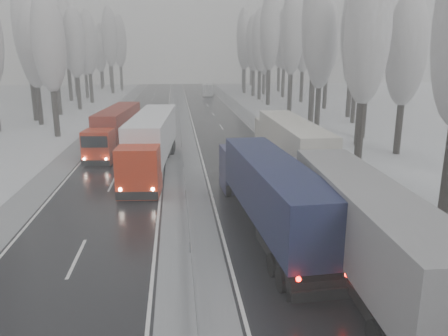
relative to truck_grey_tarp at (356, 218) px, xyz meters
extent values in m
cube|color=black|center=(-1.64, 20.55, -2.43)|extent=(7.50, 200.00, 0.03)
cube|color=black|center=(-12.14, 20.55, -2.43)|extent=(7.50, 200.00, 0.03)
cube|color=#919498|center=(-6.89, 20.55, -2.43)|extent=(3.00, 200.00, 0.04)
cube|color=#919498|center=(3.31, 20.55, -2.43)|extent=(2.40, 200.00, 0.04)
cube|color=#919498|center=(-17.09, 20.55, -2.43)|extent=(2.40, 200.00, 0.04)
cube|color=slate|center=(-6.89, 20.55, -1.85)|extent=(0.06, 200.00, 0.32)
cube|color=slate|center=(-6.89, 18.55, -2.15)|extent=(0.12, 0.12, 0.60)
cube|color=slate|center=(-6.89, 50.55, -2.15)|extent=(0.12, 0.12, 0.60)
cylinder|color=black|center=(7.62, 17.58, 0.36)|extent=(0.68, 0.68, 5.62)
ellipsoid|color=#979491|center=(7.62, 17.58, 8.39)|extent=(3.60, 3.60, 11.48)
cylinder|color=black|center=(13.13, 21.58, 0.02)|extent=(0.64, 0.64, 4.94)
ellipsoid|color=#979491|center=(13.13, 21.58, 7.08)|extent=(3.60, 3.60, 10.09)
cylinder|color=black|center=(11.01, 25.71, 0.21)|extent=(0.66, 0.66, 5.32)
ellipsoid|color=#979491|center=(11.01, 25.71, 7.82)|extent=(3.60, 3.60, 10.88)
cylinder|color=black|center=(13.24, 29.71, 0.71)|extent=(0.72, 0.72, 6.31)
ellipsoid|color=#979491|center=(13.24, 29.71, 9.72)|extent=(3.60, 3.60, 12.90)
cylinder|color=black|center=(10.14, 36.15, 0.24)|extent=(0.67, 0.67, 5.38)
ellipsoid|color=#979491|center=(10.14, 36.15, 7.92)|extent=(3.60, 3.60, 10.98)
cylinder|color=black|center=(16.42, 40.15, -0.15)|extent=(0.62, 0.62, 4.59)
ellipsoid|color=#979491|center=(16.42, 40.15, 6.41)|extent=(3.60, 3.60, 9.39)
cylinder|color=black|center=(11.01, 41.57, 1.02)|extent=(0.76, 0.76, 6.95)
ellipsoid|color=#979491|center=(11.01, 41.57, 10.95)|extent=(3.60, 3.60, 14.19)
cylinder|color=black|center=(17.93, 45.57, 0.85)|extent=(0.74, 0.74, 6.59)
ellipsoid|color=#979491|center=(17.93, 45.57, 10.26)|extent=(3.60, 3.60, 13.46)
cylinder|color=black|center=(10.68, 51.82, 0.73)|extent=(0.72, 0.72, 6.37)
ellipsoid|color=#979491|center=(10.68, 51.82, 9.83)|extent=(3.60, 3.60, 13.01)
cylinder|color=black|center=(17.83, 55.82, 0.54)|extent=(0.70, 0.70, 5.97)
ellipsoid|color=#979491|center=(17.83, 55.82, 9.07)|extent=(3.60, 3.60, 12.20)
cylinder|color=black|center=(9.45, 62.50, 0.88)|extent=(0.74, 0.74, 6.65)
ellipsoid|color=#979491|center=(9.45, 62.50, 10.38)|extent=(3.60, 3.60, 13.59)
cylinder|color=black|center=(16.83, 66.50, 0.62)|extent=(0.71, 0.71, 6.14)
ellipsoid|color=#979491|center=(16.83, 66.50, 9.39)|extent=(3.60, 3.60, 12.54)
cylinder|color=black|center=(9.68, 72.25, 0.58)|extent=(0.71, 0.71, 6.05)
ellipsoid|color=#979491|center=(9.68, 72.25, 9.23)|extent=(3.60, 3.60, 12.37)
cylinder|color=black|center=(15.59, 76.25, 0.70)|extent=(0.72, 0.72, 6.30)
ellipsoid|color=#979491|center=(15.59, 76.25, 9.70)|extent=(3.60, 3.60, 12.87)
cylinder|color=black|center=(9.74, 79.76, 0.49)|extent=(0.70, 0.70, 5.88)
ellipsoid|color=#979491|center=(9.74, 79.76, 8.88)|extent=(3.60, 3.60, 12.00)
cylinder|color=black|center=(12.88, 83.76, -0.02)|extent=(0.64, 0.64, 4.86)
ellipsoid|color=#979491|center=(12.88, 83.76, 6.92)|extent=(3.60, 3.60, 9.92)
cylinder|color=black|center=(8.85, 86.86, 0.54)|extent=(0.70, 0.70, 5.98)
ellipsoid|color=#979491|center=(8.85, 86.86, 9.08)|extent=(3.60, 3.60, 12.21)
cylinder|color=black|center=(18.06, 90.86, 0.64)|extent=(0.71, 0.71, 6.19)
ellipsoid|color=#979491|center=(18.06, 90.86, 9.48)|extent=(3.60, 3.60, 12.64)
cylinder|color=black|center=(10.15, 96.71, 0.98)|extent=(0.75, 0.75, 6.86)
ellipsoid|color=#979491|center=(10.15, 96.71, 10.78)|extent=(3.60, 3.60, 14.01)
cylinder|color=black|center=(17.13, 100.71, 0.32)|extent=(0.68, 0.68, 5.55)
ellipsoid|color=#979491|center=(17.13, 100.71, 8.25)|extent=(3.60, 3.60, 11.33)
cylinder|color=black|center=(11.85, 107.27, 0.60)|extent=(0.71, 0.71, 6.09)
ellipsoid|color=#979491|center=(11.85, 107.27, 9.30)|extent=(3.60, 3.60, 12.45)
cylinder|color=black|center=(14.66, 111.27, 0.29)|extent=(0.67, 0.67, 5.49)
ellipsoid|color=#979491|center=(14.66, 111.27, 8.13)|extent=(3.60, 3.60, 11.21)
cylinder|color=black|center=(-20.83, 34.27, 0.27)|extent=(0.67, 0.67, 5.44)
ellipsoid|color=#979491|center=(-20.83, 34.27, 8.04)|extent=(3.60, 3.60, 11.11)
cylinder|color=black|center=(-25.15, 43.26, 0.16)|extent=(0.66, 0.66, 5.23)
ellipsoid|color=#979491|center=(-25.15, 43.26, 7.63)|extent=(3.60, 3.60, 10.68)
cylinder|color=black|center=(-26.94, 47.26, 0.85)|extent=(0.74, 0.74, 6.60)
ellipsoid|color=#979491|center=(-26.94, 47.26, 10.29)|extent=(3.60, 3.60, 13.49)
cylinder|color=black|center=(-25.04, 52.89, 0.13)|extent=(0.65, 0.65, 5.16)
ellipsoid|color=#979491|center=(-25.04, 52.89, 7.50)|extent=(3.60, 3.60, 10.54)
cylinder|color=black|center=(-26.43, 56.89, 0.45)|extent=(0.69, 0.69, 5.79)
ellipsoid|color=#979491|center=(-26.43, 56.89, 8.73)|extent=(3.60, 3.60, 11.84)
cylinder|color=black|center=(-23.47, 59.66, 0.37)|extent=(0.68, 0.68, 5.64)
ellipsoid|color=#979491|center=(-23.47, 59.66, 8.44)|extent=(3.60, 3.60, 11.53)
cylinder|color=black|center=(-28.31, 63.66, 0.83)|extent=(0.73, 0.73, 6.56)
ellipsoid|color=#979491|center=(-28.31, 63.66, 10.20)|extent=(3.60, 3.60, 13.40)
cylinder|color=black|center=(-23.21, 69.74, 0.45)|extent=(0.69, 0.69, 5.79)
ellipsoid|color=#979491|center=(-23.21, 69.74, 8.72)|extent=(3.60, 3.60, 11.84)
cylinder|color=black|center=(-27.97, 73.74, 0.87)|extent=(0.74, 0.74, 6.65)
ellipsoid|color=#979491|center=(-27.97, 73.74, 10.37)|extent=(3.60, 3.60, 13.58)
cylinder|color=black|center=(-25.82, 79.08, 0.11)|extent=(0.65, 0.65, 5.12)
ellipsoid|color=#979491|center=(-25.82, 79.08, 7.43)|extent=(3.60, 3.60, 10.46)
cylinder|color=black|center=(-28.70, 83.08, 0.47)|extent=(0.69, 0.69, 5.84)
ellipsoid|color=#979491|center=(-28.70, 83.08, 8.81)|extent=(3.60, 3.60, 11.92)
cylinder|color=black|center=(-21.96, 89.87, 0.89)|extent=(0.74, 0.74, 6.67)
ellipsoid|color=#979491|center=(-21.96, 89.87, 10.42)|extent=(3.60, 3.60, 13.63)
cylinder|color=black|center=(-31.08, 93.87, 0.70)|extent=(0.72, 0.72, 6.31)
ellipsoid|color=#979491|center=(-31.08, 93.87, 9.71)|extent=(3.60, 3.60, 12.88)
cylinder|color=black|center=(-20.93, 99.26, 0.69)|extent=(0.72, 0.72, 6.29)
ellipsoid|color=#979491|center=(-20.93, 99.26, 9.68)|extent=(3.60, 3.60, 12.84)
cylinder|color=black|center=(-26.55, 103.26, -0.02)|extent=(0.64, 0.64, 4.86)
ellipsoid|color=#979491|center=(-26.55, 103.26, 6.91)|extent=(3.60, 3.60, 9.92)
cylinder|color=black|center=(-24.45, 105.86, 0.86)|extent=(0.74, 0.74, 6.63)
ellipsoid|color=#979491|center=(-24.45, 105.86, 10.33)|extent=(3.60, 3.60, 13.54)
cylinder|color=black|center=(-27.22, 109.86, 0.44)|extent=(0.69, 0.69, 5.79)
ellipsoid|color=#979491|center=(-27.22, 109.86, 8.71)|extent=(3.60, 3.60, 11.82)
cube|color=#56555A|center=(0.32, 6.85, -0.76)|extent=(2.68, 2.78, 3.07)
cube|color=black|center=(0.38, 8.12, -0.04)|extent=(2.36, 0.21, 1.02)
cube|color=black|center=(0.39, 8.23, -1.99)|extent=(2.56, 0.27, 0.51)
cube|color=slate|center=(-0.05, -1.13, 0.31)|extent=(3.23, 13.42, 2.87)
cube|color=black|center=(-0.23, -4.81, -1.68)|extent=(2.51, 5.73, 0.46)
cylinder|color=black|center=(-0.79, 6.08, -1.92)|extent=(0.41, 1.08, 1.06)
cylinder|color=black|center=(1.36, 5.98, -1.92)|extent=(0.41, 1.08, 1.06)
cylinder|color=black|center=(0.83, -5.27, -1.92)|extent=(0.41, 1.08, 1.06)
sphere|color=white|center=(-0.58, 8.30, -1.58)|extent=(0.23, 0.23, 0.23)
sphere|color=white|center=(1.36, 8.21, -1.58)|extent=(0.23, 0.23, 0.23)
cube|color=#1A1A42|center=(-3.18, 11.55, -0.83)|extent=(2.60, 2.69, 2.94)
cube|color=black|center=(-3.26, 12.77, -0.15)|extent=(2.25, 0.24, 0.98)
cube|color=black|center=(-3.26, 12.87, -2.01)|extent=(2.45, 0.30, 0.49)
cube|color=#131D35|center=(-2.70, 3.93, 0.19)|extent=(3.29, 12.86, 2.74)
cube|color=black|center=(-2.29, -2.47, -1.91)|extent=(2.25, 0.26, 0.44)
cube|color=black|center=(-2.48, 0.41, -1.72)|extent=(2.49, 5.51, 0.44)
cube|color=black|center=(-2.33, -1.94, -2.11)|extent=(2.25, 0.20, 0.59)
cylinder|color=black|center=(-4.16, 10.70, -1.94)|extent=(0.41, 1.04, 1.02)
cylinder|color=black|center=(-2.10, 10.83, -1.94)|extent=(0.41, 1.04, 1.02)
cylinder|color=black|center=(-3.48, -0.05, -1.94)|extent=(0.41, 1.04, 1.02)
cylinder|color=black|center=(-1.43, 0.08, -1.94)|extent=(0.41, 1.04, 1.02)
cylinder|color=black|center=(-3.40, -1.32, -1.94)|extent=(0.41, 1.04, 1.02)
cylinder|color=black|center=(-1.35, -1.19, -1.94)|extent=(0.41, 1.04, 1.02)
sphere|color=#FF0C05|center=(-3.22, -2.60, -1.13)|extent=(0.20, 0.20, 0.20)
sphere|color=#FF0C05|center=(-1.36, -2.48, -1.13)|extent=(0.20, 0.20, 0.20)
sphere|color=white|center=(-4.19, 12.84, -1.62)|extent=(0.22, 0.22, 0.22)
sphere|color=white|center=(-2.34, 12.96, -1.62)|extent=(0.22, 0.22, 0.22)
cube|color=beige|center=(1.36, 23.11, -0.75)|extent=(2.59, 2.69, 3.08)
cube|color=black|center=(1.37, 24.40, -0.03)|extent=(2.37, 0.12, 1.03)
cube|color=black|center=(1.37, 24.50, -1.99)|extent=(2.57, 0.17, 0.51)
cube|color=beige|center=(1.30, 15.09, 0.33)|extent=(2.72, 13.39, 2.88)
cube|color=black|center=(1.25, 8.35, -1.88)|extent=(2.37, 0.14, 0.46)
cube|color=black|center=(1.27, 11.39, -1.68)|extent=(2.30, 5.67, 0.46)
cube|color=black|center=(1.26, 8.92, -2.09)|extent=(2.37, 0.08, 0.62)
cylinder|color=black|center=(0.27, 22.29, -1.91)|extent=(0.37, 1.07, 1.07)
cylinder|color=black|center=(2.43, 22.28, -1.91)|extent=(0.37, 1.07, 1.07)
cylinder|color=black|center=(0.19, 10.98, -1.91)|extent=(0.37, 1.07, 1.07)
cylinder|color=black|center=(2.35, 10.97, -1.91)|extent=(0.37, 1.07, 1.07)
cylinder|color=black|center=(0.18, 9.65, -1.91)|extent=(0.37, 1.07, 1.07)
cylinder|color=black|center=(2.34, 9.63, -1.91)|extent=(0.37, 1.07, 1.07)
sphere|color=#FF0C05|center=(0.27, 8.29, -1.06)|extent=(0.21, 0.21, 0.21)
sphere|color=#FF0C05|center=(2.23, 8.27, -1.06)|extent=(0.21, 0.21, 0.21)
sphere|color=white|center=(0.39, 24.54, -1.58)|extent=(0.23, 0.23, 0.23)
sphere|color=white|center=(2.34, 24.52, -1.58)|extent=(0.23, 0.23, 0.23)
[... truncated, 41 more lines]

